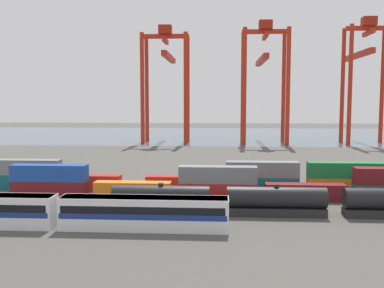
{
  "coord_description": "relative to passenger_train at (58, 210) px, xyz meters",
  "views": [
    {
      "loc": [
        0.61,
        -71.78,
        14.99
      ],
      "look_at": [
        -6.15,
        33.61,
        4.93
      ],
      "focal_mm": 40.4,
      "sensor_mm": 36.0,
      "label": 1
    }
  ],
  "objects": [
    {
      "name": "ground_plane",
      "position": [
        18.72,
        62.1,
        -2.14
      ],
      "size": [
        420.0,
        420.0,
        0.0
      ],
      "primitive_type": "plane",
      "color": "#4C4944"
    },
    {
      "name": "harbour_water",
      "position": [
        18.72,
        153.74,
        -2.14
      ],
      "size": [
        400.0,
        110.0,
        0.01
      ],
      "primitive_type": "cube",
      "color": "#475B6B",
      "rests_on": "ground_plane"
    },
    {
      "name": "passenger_train",
      "position": [
        0.0,
        0.0,
        0.0
      ],
      "size": [
        40.91,
        3.14,
        3.9
      ],
      "color": "silver",
      "rests_on": "ground_plane"
    },
    {
      "name": "shipping_container_0",
      "position": [
        -7.71,
        16.71,
        -0.84
      ],
      "size": [
        12.1,
        2.44,
        2.6
      ],
      "primitive_type": "cube",
      "color": "maroon",
      "rests_on": "ground_plane"
    },
    {
      "name": "shipping_container_1",
      "position": [
        -7.71,
        16.71,
        1.76
      ],
      "size": [
        12.1,
        2.44,
        2.6
      ],
      "primitive_type": "cube",
      "color": "#1C4299",
      "rests_on": "shipping_container_0"
    },
    {
      "name": "shipping_container_2",
      "position": [
        5.69,
        16.71,
        -0.84
      ],
      "size": [
        12.1,
        2.44,
        2.6
      ],
      "primitive_type": "cube",
      "color": "orange",
      "rests_on": "ground_plane"
    },
    {
      "name": "shipping_container_3",
      "position": [
        19.09,
        16.71,
        -0.84
      ],
      "size": [
        12.1,
        2.44,
        2.6
      ],
      "primitive_type": "cube",
      "color": "#AD211C",
      "rests_on": "ground_plane"
    },
    {
      "name": "shipping_container_4",
      "position": [
        19.09,
        16.71,
        1.76
      ],
      "size": [
        12.1,
        2.44,
        2.6
      ],
      "primitive_type": "cube",
      "color": "slate",
      "rests_on": "shipping_container_3"
    },
    {
      "name": "shipping_container_5",
      "position": [
        32.5,
        16.71,
        -0.84
      ],
      "size": [
        12.1,
        2.44,
        2.6
      ],
      "primitive_type": "cube",
      "color": "maroon",
      "rests_on": "ground_plane"
    },
    {
      "name": "shipping_container_11",
      "position": [
        -14.23,
        22.56,
        -0.84
      ],
      "size": [
        12.1,
        2.44,
        2.6
      ],
      "primitive_type": "cube",
      "color": "#146066",
      "rests_on": "ground_plane"
    },
    {
      "name": "shipping_container_12",
      "position": [
        -14.23,
        22.56,
        1.76
      ],
      "size": [
        12.1,
        2.44,
        2.6
      ],
      "primitive_type": "cube",
      "color": "slate",
      "rests_on": "shipping_container_11"
    },
    {
      "name": "shipping_container_13",
      "position": [
        -0.65,
        22.56,
        -0.84
      ],
      "size": [
        6.04,
        2.44,
        2.6
      ],
      "primitive_type": "cube",
      "color": "#AD211C",
      "rests_on": "ground_plane"
    },
    {
      "name": "shipping_container_14",
      "position": [
        12.93,
        22.56,
        -0.84
      ],
      "size": [
        12.1,
        2.44,
        2.6
      ],
      "primitive_type": "cube",
      "color": "#AD211C",
      "rests_on": "ground_plane"
    },
    {
      "name": "shipping_container_15",
      "position": [
        26.51,
        22.56,
        -0.84
      ],
      "size": [
        12.1,
        2.44,
        2.6
      ],
      "primitive_type": "cube",
      "color": "#146066",
      "rests_on": "ground_plane"
    },
    {
      "name": "shipping_container_16",
      "position": [
        26.51,
        22.56,
        1.76
      ],
      "size": [
        12.1,
        2.44,
        2.6
      ],
      "primitive_type": "cube",
      "color": "slate",
      "rests_on": "shipping_container_15"
    },
    {
      "name": "shipping_container_17",
      "position": [
        40.09,
        22.56,
        -0.84
      ],
      "size": [
        12.1,
        2.44,
        2.6
      ],
      "primitive_type": "cube",
      "color": "orange",
      "rests_on": "ground_plane"
    },
    {
      "name": "shipping_container_18",
      "position": [
        40.09,
        22.56,
        1.76
      ],
      "size": [
        12.1,
        2.44,
        2.6
      ],
      "primitive_type": "cube",
      "color": "#197538",
      "rests_on": "shipping_container_17"
    },
    {
      "name": "gantry_crane_west",
      "position": [
        -1.08,
        115.54,
        24.79
      ],
      "size": [
        17.56,
        33.63,
        43.72
      ],
      "color": "red",
      "rests_on": "ground_plane"
    },
    {
      "name": "gantry_crane_central",
      "position": [
        35.92,
        115.84,
        25.14
      ],
      "size": [
        17.13,
        36.41,
        45.06
      ],
      "color": "red",
      "rests_on": "ground_plane"
    },
    {
      "name": "gantry_crane_east",
      "position": [
        72.92,
        115.7,
        25.69
      ],
      "size": [
        16.25,
        34.89,
        45.88
      ],
      "color": "red",
      "rests_on": "ground_plane"
    }
  ]
}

